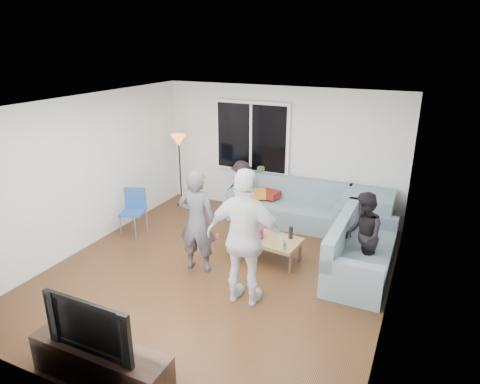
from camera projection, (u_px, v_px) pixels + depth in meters
The scene contains 30 objects.
floor at pixel (218, 273), 6.62m from camera, with size 5.00×5.50×0.04m, color #56351C.
ceiling at pixel (215, 103), 5.72m from camera, with size 5.00×5.50×0.04m, color white.
wall_back at pixel (280, 151), 8.53m from camera, with size 5.00×0.04×2.60m, color silver.
wall_front at pixel (74, 290), 3.80m from camera, with size 5.00×0.04×2.60m, color silver.
wall_left at pixel (86, 173), 7.16m from camera, with size 0.04×5.50×2.60m, color silver.
wall_right at pixel (398, 224), 5.17m from camera, with size 0.04×5.50×2.60m, color silver.
window_frame at pixel (252, 137), 8.61m from camera, with size 1.62×0.06×1.47m, color white.
window_glass at pixel (251, 138), 8.58m from camera, with size 1.50×0.02×1.35m, color black.
window_mullion at pixel (251, 138), 8.57m from camera, with size 0.05×0.03×1.35m, color white.
radiator at pixel (250, 195), 9.00m from camera, with size 1.30×0.12×0.62m, color silver.
potted_plant at pixel (260, 174), 8.72m from camera, with size 0.22×0.17×0.39m, color #3B6E2C.
vase at pixel (237, 176), 8.96m from camera, with size 0.16×0.16×0.16m, color white.
sofa_back_section at pixel (288, 202), 8.26m from camera, with size 2.30×0.85×0.85m, color slate, non-canonical shape.
sofa_right_section at pixel (363, 247), 6.48m from camera, with size 0.85×2.00×0.85m, color slate, non-canonical shape.
sofa_corner at pixel (368, 215), 7.66m from camera, with size 0.85×0.85×0.85m, color slate.
cushion_yellow at pixel (256, 194), 8.48m from camera, with size 0.38×0.32×0.14m, color orange.
cushion_red at pixel (270, 194), 8.44m from camera, with size 0.36×0.30×0.13m, color maroon.
coffee_table at pixel (266, 249), 6.91m from camera, with size 1.10×0.60×0.40m, color #997B4A.
pitcher at pixel (258, 233), 6.80m from camera, with size 0.17×0.17×0.17m, color maroon.
side_chair at pixel (133, 213), 7.74m from camera, with size 0.40×0.40×0.86m, color #234998, non-canonical shape.
floor_lamp at pixel (180, 171), 9.02m from camera, with size 0.32×0.32×1.56m, color orange, non-canonical shape.
player_left at pixel (197, 221), 6.43m from camera, with size 0.60×0.39×1.64m, color #454449.
player_right at pixel (246, 238), 5.56m from camera, with size 1.12×0.47×1.91m, color silver.
spectator_right at pixel (363, 236), 6.27m from camera, with size 0.66×0.51×1.35m, color black.
spectator_back at pixel (242, 188), 8.63m from camera, with size 0.74×0.42×1.14m, color black.
tv_console at pixel (101, 363), 4.43m from camera, with size 1.60×0.40×0.44m, color #38251C.
television at pixel (95, 322), 4.25m from camera, with size 1.06×0.14×0.61m, color black.
bottle_a at pixel (253, 227), 6.95m from camera, with size 0.07×0.07×0.23m, color orange.
bottle_b at pixel (256, 233), 6.72m from camera, with size 0.08×0.08×0.24m, color #1C951B.
bottle_e at pixel (291, 233), 6.79m from camera, with size 0.07×0.07×0.20m, color black.
Camera 1 is at (2.74, -5.11, 3.43)m, focal length 31.52 mm.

